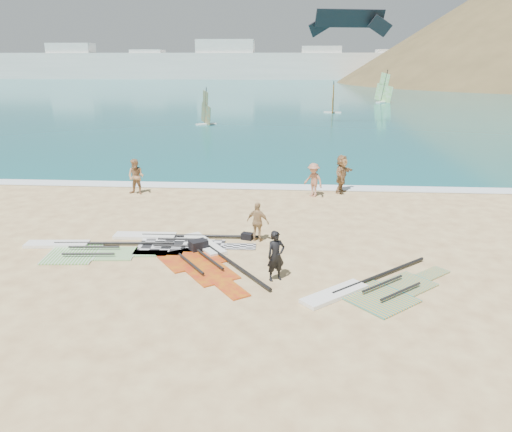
# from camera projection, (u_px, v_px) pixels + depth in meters

# --- Properties ---
(ground) EXTENTS (300.00, 300.00, 0.00)m
(ground) POSITION_uv_depth(u_px,v_px,m) (240.00, 285.00, 15.57)
(ground) COLOR #E5CC86
(ground) RESTS_ON ground
(sea) EXTENTS (300.00, 240.00, 0.06)m
(sea) POSITION_uv_depth(u_px,v_px,m) (288.00, 82.00, 140.98)
(sea) COLOR #0C4D54
(sea) RESTS_ON ground
(surf_line) EXTENTS (300.00, 1.20, 0.04)m
(surf_line) POSITION_uv_depth(u_px,v_px,m) (263.00, 187.00, 27.26)
(surf_line) COLOR white
(surf_line) RESTS_ON ground
(far_town) EXTENTS (160.00, 8.00, 12.00)m
(far_town) POSITION_uv_depth(u_px,v_px,m) (239.00, 65.00, 157.79)
(far_town) COLOR white
(far_town) RESTS_ON ground
(rig_grey) EXTENTS (5.74, 2.27, 0.20)m
(rig_grey) POSITION_uv_depth(u_px,v_px,m) (171.00, 241.00, 19.17)
(rig_grey) COLOR black
(rig_grey) RESTS_ON ground
(rig_green) EXTENTS (5.57, 2.26, 0.20)m
(rig_green) POSITION_uv_depth(u_px,v_px,m) (83.00, 249.00, 18.37)
(rig_green) COLOR green
(rig_green) RESTS_ON ground
(rig_orange) EXTENTS (5.03, 4.31, 0.20)m
(rig_orange) POSITION_uv_depth(u_px,v_px,m) (371.00, 290.00, 15.14)
(rig_orange) COLOR #FA9F28
(rig_orange) RESTS_ON ground
(rig_red) EXTENTS (4.31, 5.59, 0.20)m
(rig_red) POSITION_uv_depth(u_px,v_px,m) (206.00, 257.00, 17.62)
(rig_red) COLOR #B30C1C
(rig_red) RESTS_ON ground
(gear_bag_near) EXTENTS (0.77, 0.73, 0.39)m
(gear_bag_near) POSITION_uv_depth(u_px,v_px,m) (198.00, 246.00, 18.29)
(gear_bag_near) COLOR black
(gear_bag_near) RESTS_ON ground
(gear_bag_far) EXTENTS (0.50, 0.41, 0.26)m
(gear_bag_far) POSITION_uv_depth(u_px,v_px,m) (247.00, 236.00, 19.44)
(gear_bag_far) COLOR black
(gear_bag_far) RESTS_ON ground
(person_wetsuit) EXTENTS (0.71, 0.63, 1.64)m
(person_wetsuit) POSITION_uv_depth(u_px,v_px,m) (276.00, 256.00, 15.70)
(person_wetsuit) COLOR black
(person_wetsuit) RESTS_ON ground
(beachgoer_left) EXTENTS (1.01, 0.86, 1.83)m
(beachgoer_left) POSITION_uv_depth(u_px,v_px,m) (136.00, 177.00, 25.67)
(beachgoer_left) COLOR #A67A52
(beachgoer_left) RESTS_ON ground
(beachgoer_mid) EXTENTS (1.26, 1.22, 1.72)m
(beachgoer_mid) POSITION_uv_depth(u_px,v_px,m) (313.00, 180.00, 25.22)
(beachgoer_mid) COLOR #AB6F55
(beachgoer_mid) RESTS_ON ground
(beachgoer_back) EXTENTS (0.98, 0.67, 1.55)m
(beachgoer_back) POSITION_uv_depth(u_px,v_px,m) (258.00, 222.00, 19.07)
(beachgoer_back) COLOR tan
(beachgoer_back) RESTS_ON ground
(beachgoer_right) EXTENTS (1.34, 1.93, 2.00)m
(beachgoer_right) POSITION_uv_depth(u_px,v_px,m) (342.00, 174.00, 25.91)
(beachgoer_right) COLOR #A1754A
(beachgoer_right) RESTS_ON ground
(windsurfer_left) EXTENTS (2.14, 2.25, 3.90)m
(windsurfer_left) POSITION_uv_depth(u_px,v_px,m) (206.00, 114.00, 51.82)
(windsurfer_left) COLOR white
(windsurfer_left) RESTS_ON ground
(windsurfer_centre) EXTENTS (2.27, 2.68, 4.03)m
(windsurfer_centre) POSITION_uv_depth(u_px,v_px,m) (333.00, 103.00, 62.80)
(windsurfer_centre) COLOR white
(windsurfer_centre) RESTS_ON ground
(windsurfer_right) EXTENTS (2.49, 2.51, 5.01)m
(windsurfer_right) POSITION_uv_depth(u_px,v_px,m) (384.00, 93.00, 77.10)
(windsurfer_right) COLOR white
(windsurfer_right) RESTS_ON ground
(kitesurf_kite) EXTENTS (8.01, 2.47, 2.59)m
(kitesurf_kite) POSITION_uv_depth(u_px,v_px,m) (350.00, 21.00, 48.41)
(kitesurf_kite) COLOR black
(kitesurf_kite) RESTS_ON ground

